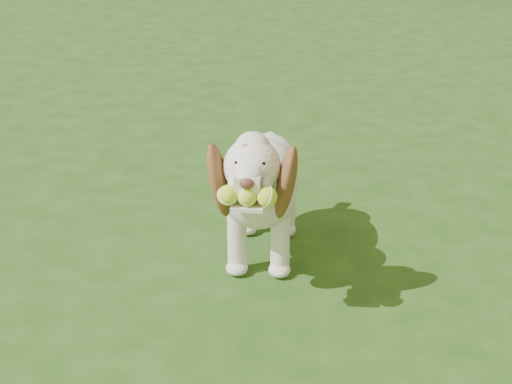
{
  "coord_description": "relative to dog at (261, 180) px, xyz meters",
  "views": [
    {
      "loc": [
        -0.27,
        -3.01,
        1.74
      ],
      "look_at": [
        -0.02,
        0.12,
        0.42
      ],
      "focal_mm": 60.0,
      "sensor_mm": 36.0,
      "label": 1
    }
  ],
  "objects": [
    {
      "name": "ground",
      "position": [
        -0.02,
        -0.34,
        -0.38
      ],
      "size": [
        80.0,
        80.0,
        0.0
      ],
      "primitive_type": "plane",
      "color": "#1D4212",
      "rests_on": "ground"
    },
    {
      "name": "dog",
      "position": [
        0.0,
        0.0,
        0.0
      ],
      "size": [
        0.49,
        1.1,
        0.72
      ],
      "rotation": [
        0.0,
        0.0,
        -0.18
      ],
      "color": "silver",
      "rests_on": "ground"
    }
  ]
}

